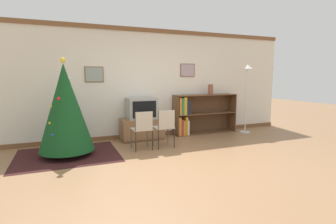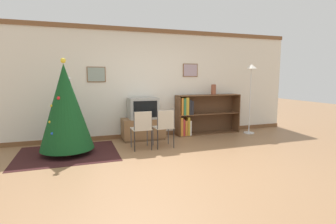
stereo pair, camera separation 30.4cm
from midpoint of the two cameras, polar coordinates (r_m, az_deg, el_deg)
The scene contains 11 objects.
ground_plane at distance 4.68m, azimuth 4.97°, elevation -11.27°, with size 24.00×24.00×0.00m, color #936B47.
wall_back at distance 6.64m, azimuth -3.29°, elevation 6.21°, with size 8.22×0.11×2.70m.
area_rug at distance 5.57m, azimuth -19.48°, elevation -8.56°, with size 1.91×1.60×0.01m.
christmas_tree at distance 5.39m, azimuth -19.92°, elevation 1.00°, with size 1.02×1.02×1.87m.
tv_console at distance 6.40m, azimuth -4.06°, elevation -3.68°, with size 1.01×0.51×0.52m.
television at distance 6.32m, azimuth -4.10°, elevation 0.84°, with size 0.69×0.50×0.50m.
folding_chair_left at distance 5.45m, azimuth -4.09°, elevation -3.41°, with size 0.40×0.40×0.82m.
folding_chair_right at distance 5.59m, azimuth 0.78°, elevation -3.10°, with size 0.40×0.40×0.82m.
bookshelf at distance 6.98m, azimuth 7.70°, elevation -0.65°, with size 1.77×0.36×1.05m.
vase at distance 7.07m, azimuth 11.11°, elevation 4.83°, with size 0.13×0.13×0.27m.
standing_lamp at distance 7.33m, azimuth 18.75°, elevation 6.48°, with size 0.28×0.28×1.85m.
Camera 2 is at (-1.69, -4.09, 1.52)m, focal length 28.00 mm.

